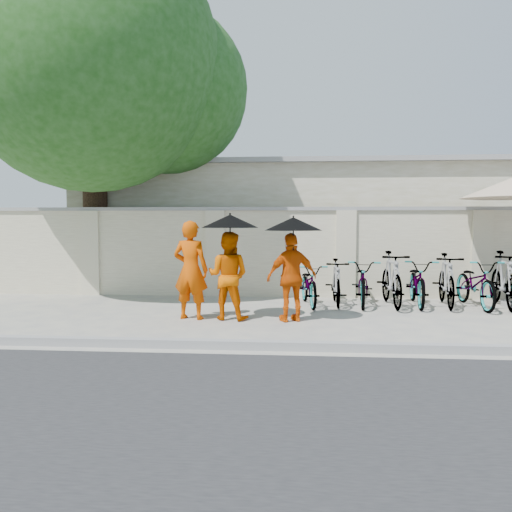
{
  "coord_description": "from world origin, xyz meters",
  "views": [
    {
      "loc": [
        0.86,
        -8.4,
        1.75
      ],
      "look_at": [
        0.12,
        0.93,
        1.1
      ],
      "focal_mm": 35.0,
      "sensor_mm": 36.0,
      "label": 1
    }
  ],
  "objects": [
    {
      "name": "building_behind",
      "position": [
        2.0,
        7.0,
        1.6
      ],
      "size": [
        14.0,
        6.0,
        3.2
      ],
      "primitive_type": "cube",
      "color": "silver",
      "rests_on": "ground"
    },
    {
      "name": "bike_5",
      "position": [
        3.95,
        2.05,
        0.55
      ],
      "size": [
        0.75,
        1.87,
        1.09
      ],
      "primitive_type": "imported",
      "rotation": [
        0.0,
        0.0,
        -0.13
      ],
      "color": "slate",
      "rests_on": "ground"
    },
    {
      "name": "bike_7",
      "position": [
        5.07,
        2.0,
        0.57
      ],
      "size": [
        0.79,
        1.96,
        1.15
      ],
      "primitive_type": "imported",
      "rotation": [
        0.0,
        0.0,
        -0.13
      ],
      "color": "slate",
      "rests_on": "ground"
    },
    {
      "name": "parasol_center",
      "position": [
        -0.29,
        0.29,
        1.76
      ],
      "size": [
        1.0,
        1.0,
        0.98
      ],
      "color": "black",
      "rests_on": "ground"
    },
    {
      "name": "bike_6",
      "position": [
        4.51,
        1.97,
        0.49
      ],
      "size": [
        0.75,
        1.91,
        0.98
      ],
      "primitive_type": "imported",
      "rotation": [
        0.0,
        0.0,
        0.05
      ],
      "color": "slate",
      "rests_on": "ground"
    },
    {
      "name": "monk_left",
      "position": [
        -1.01,
        0.35,
        0.88
      ],
      "size": [
        0.71,
        0.53,
        1.77
      ],
      "primitive_type": "imported",
      "rotation": [
        0.0,
        0.0,
        2.96
      ],
      "color": "#CA4501",
      "rests_on": "ground"
    },
    {
      "name": "bike_2",
      "position": [
        2.27,
        2.07,
        0.48
      ],
      "size": [
        0.83,
        1.89,
        0.96
      ],
      "primitive_type": "imported",
      "rotation": [
        0.0,
        0.0,
        -0.11
      ],
      "color": "slate",
      "rests_on": "ground"
    },
    {
      "name": "shade_tree",
      "position": [
        -3.66,
        2.97,
        5.1
      ],
      "size": [
        6.7,
        6.2,
        8.2
      ],
      "color": "brown",
      "rests_on": "ground"
    },
    {
      "name": "parasol_right",
      "position": [
        0.82,
        0.19,
        1.71
      ],
      "size": [
        0.99,
        0.99,
        0.94
      ],
      "color": "black",
      "rests_on": "ground"
    },
    {
      "name": "compound_wall",
      "position": [
        1.0,
        3.2,
        1.0
      ],
      "size": [
        20.0,
        0.3,
        2.0
      ],
      "primitive_type": "cube",
      "color": "beige",
      "rests_on": "ground"
    },
    {
      "name": "bike_3",
      "position": [
        2.83,
        1.98,
        0.57
      ],
      "size": [
        0.56,
        1.9,
        1.13
      ],
      "primitive_type": "imported",
      "rotation": [
        0.0,
        0.0,
        0.01
      ],
      "color": "slate",
      "rests_on": "ground"
    },
    {
      "name": "monk_center",
      "position": [
        -0.34,
        0.37,
        0.78
      ],
      "size": [
        0.87,
        0.74,
        1.57
      ],
      "primitive_type": "imported",
      "rotation": [
        0.0,
        0.0,
        2.94
      ],
      "color": "#DA5900",
      "rests_on": "ground"
    },
    {
      "name": "monk_right",
      "position": [
        0.8,
        0.27,
        0.78
      ],
      "size": [
        0.98,
        0.69,
        1.55
      ],
      "primitive_type": "imported",
      "rotation": [
        0.0,
        0.0,
        3.53
      ],
      "color": "#D44C06",
      "rests_on": "ground"
    },
    {
      "name": "ground",
      "position": [
        0.0,
        0.0,
        0.0
      ],
      "size": [
        80.0,
        80.0,
        0.0
      ],
      "primitive_type": "plane",
      "color": "#AFA892"
    },
    {
      "name": "kerb",
      "position": [
        0.0,
        -1.7,
        0.06
      ],
      "size": [
        40.0,
        0.16,
        0.12
      ],
      "primitive_type": "cube",
      "color": "gray",
      "rests_on": "ground"
    },
    {
      "name": "bike_0",
      "position": [
        1.15,
        1.94,
        0.44
      ],
      "size": [
        0.8,
        1.72,
        0.87
      ],
      "primitive_type": "imported",
      "rotation": [
        0.0,
        0.0,
        0.14
      ],
      "color": "slate",
      "rests_on": "ground"
    },
    {
      "name": "bike_4",
      "position": [
        3.39,
        2.11,
        0.49
      ],
      "size": [
        0.82,
        1.91,
        0.97
      ],
      "primitive_type": "imported",
      "rotation": [
        0.0,
        0.0,
        -0.09
      ],
      "color": "slate",
      "rests_on": "ground"
    },
    {
      "name": "bike_1",
      "position": [
        1.71,
        2.03,
        0.48
      ],
      "size": [
        0.46,
        1.61,
        0.97
      ],
      "primitive_type": "imported",
      "rotation": [
        0.0,
        0.0,
        -0.0
      ],
      "color": "slate",
      "rests_on": "ground"
    }
  ]
}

